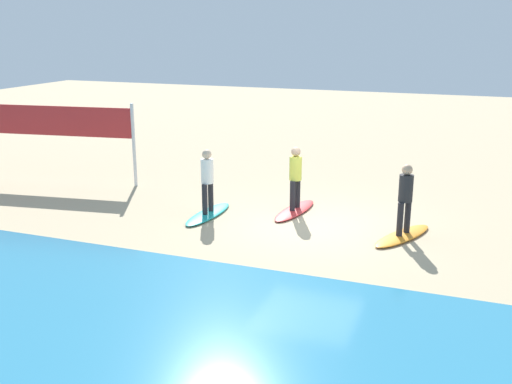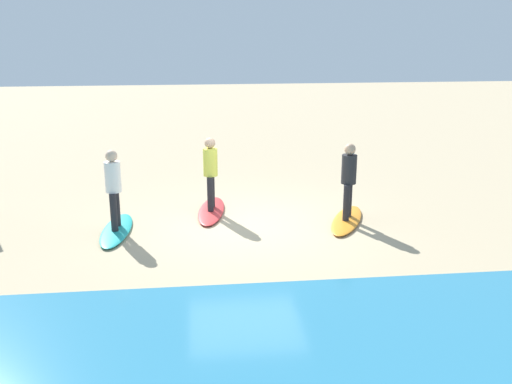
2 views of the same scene
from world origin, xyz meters
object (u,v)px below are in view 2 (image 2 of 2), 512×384
object	(u,v)px
surfboard_red	(211,211)
surfboard_teal	(117,230)
surfer_orange	(349,176)
surfboard_orange	(347,220)
surfer_red	(210,168)
surfer_teal	(113,184)

from	to	relation	value
surfboard_red	surfboard_teal	distance (m)	2.27
surfer_orange	surfboard_red	distance (m)	3.21
surfboard_orange	surfboard_red	distance (m)	3.05
surfer_orange	surfboard_teal	world-z (taller)	surfer_orange
surfer_orange	surfboard_orange	bearing A→B (deg)	90.00
surfer_orange	surfboard_red	world-z (taller)	surfer_orange
surfer_red	surfer_teal	world-z (taller)	same
surfboard_orange	surfer_red	distance (m)	3.21
surfboard_teal	surfer_teal	world-z (taller)	surfer_teal
surfboard_teal	surfboard_red	bearing A→B (deg)	121.61
surfboard_red	surfer_red	distance (m)	0.99
surfer_orange	surfer_teal	distance (m)	4.89
surfboard_orange	surfer_teal	bearing A→B (deg)	-64.77
surfboard_red	surfer_teal	distance (m)	2.47
surfboard_red	surfer_teal	xyz separation A→B (m)	(1.99, 1.08, 0.99)
surfer_orange	surfer_red	xyz separation A→B (m)	(2.89, -0.98, 0.00)
surfboard_red	surfer_teal	bearing A→B (deg)	-54.06
surfer_red	surfboard_teal	bearing A→B (deg)	28.34
surfer_red	surfer_teal	bearing A→B (deg)	28.34
surfer_orange	surfer_teal	xyz separation A→B (m)	(4.88, 0.09, 0.00)
surfer_teal	surfboard_orange	bearing A→B (deg)	-178.94
surfboard_teal	surfer_teal	distance (m)	0.99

